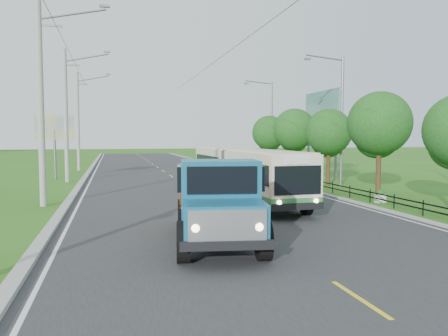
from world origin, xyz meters
name	(u,v)px	position (x,y,z in m)	size (l,w,h in m)	color
ground	(263,237)	(0.00, 0.00, 0.00)	(240.00, 240.00, 0.00)	#2C5C15
road	(178,181)	(0.00, 20.00, 0.01)	(14.00, 120.00, 0.02)	#28282B
curb_left	(82,182)	(-7.20, 20.00, 0.07)	(0.40, 120.00, 0.15)	#9E9E99
curb_right	(264,178)	(7.15, 20.00, 0.05)	(0.30, 120.00, 0.10)	#9E9E99
edge_line_left	(89,183)	(-6.65, 20.00, 0.02)	(0.12, 120.00, 0.00)	silver
edge_line_right	(258,178)	(6.65, 20.00, 0.02)	(0.12, 120.00, 0.00)	silver
centre_dash	(263,236)	(0.00, 0.00, 0.02)	(0.12, 2.20, 0.00)	yellow
railing_right	(304,182)	(8.00, 14.00, 0.30)	(0.04, 40.00, 0.60)	black
pole_near	(41,102)	(-8.26, 9.00, 5.09)	(3.51, 0.32, 10.00)	gray
pole_mid	(66,115)	(-8.26, 21.00, 5.09)	(3.51, 0.32, 10.00)	gray
pole_far	(78,121)	(-8.26, 33.00, 5.09)	(3.51, 0.32, 10.00)	gray
tree_third	(379,127)	(9.86, 8.14, 3.99)	(3.60, 3.62, 6.00)	#382314
tree_fourth	(328,135)	(9.86, 14.14, 3.59)	(3.24, 3.31, 5.40)	#382314
tree_fifth	(294,132)	(9.86, 20.14, 3.85)	(3.48, 3.52, 5.80)	#382314
tree_back	(269,135)	(9.86, 26.14, 3.65)	(3.30, 3.36, 5.50)	#382314
streetlight_mid	(340,116)	(10.64, 14.00, 4.90)	(3.02, 0.20, 9.07)	slate
streetlight_far	(270,123)	(10.64, 28.00, 4.90)	(3.02, 0.20, 9.07)	slate
planter_near	(380,197)	(8.60, 6.00, 0.29)	(0.64, 0.64, 0.67)	silver
planter_mid	(312,182)	(8.60, 14.00, 0.29)	(0.64, 0.64, 0.67)	silver
planter_far	(272,173)	(8.60, 22.00, 0.29)	(0.64, 0.64, 0.67)	silver
billboard_left	(54,132)	(-9.50, 24.00, 3.87)	(3.00, 0.20, 5.20)	slate
billboard_right	(322,114)	(12.30, 20.00, 5.34)	(0.24, 6.00, 7.30)	slate
bus	(243,169)	(2.02, 9.08, 1.62)	(2.65, 14.03, 2.70)	#2B6C35
dump_truck	(217,195)	(-1.72, -0.39, 1.53)	(3.38, 6.73, 2.71)	#145679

